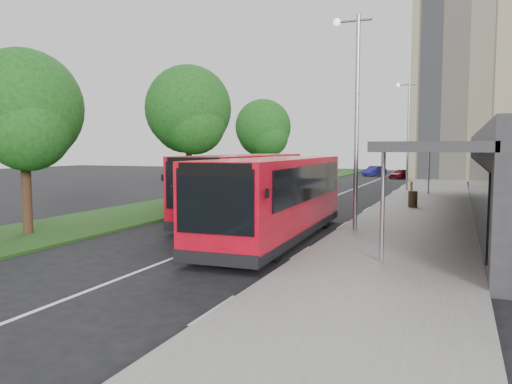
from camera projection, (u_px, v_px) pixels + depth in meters
ground at (233, 235)px, 18.71m from camera, size 120.00×120.00×0.00m
pavement at (430, 194)px, 34.90m from camera, size 5.00×80.00×0.15m
grass_verge at (258, 189)px, 39.79m from camera, size 5.00×80.00×0.10m
lane_centre_line at (329, 198)px, 32.55m from camera, size 0.12×70.00×0.01m
kerb_dashes at (389, 195)px, 35.00m from camera, size 0.12×56.00×0.01m
tree_near at (24, 116)px, 18.24m from camera, size 4.32×4.32×6.88m
tree_mid at (189, 115)px, 29.24m from camera, size 5.05×5.05×8.11m
tree_far at (263, 131)px, 40.36m from camera, size 4.51×4.51×7.23m
lamp_post_near at (355, 109)px, 18.60m from camera, size 1.44×0.28×8.00m
lamp_post_far at (407, 129)px, 37.04m from camera, size 1.44×0.28×8.00m
bus_main at (276, 198)px, 17.64m from camera, size 2.99×10.39×2.92m
bus_second at (245, 186)px, 22.80m from camera, size 3.14×10.58×2.96m
litter_bin at (413, 199)px, 26.32m from camera, size 0.58×0.58×0.86m
bollard at (411, 189)px, 32.61m from camera, size 0.19×0.19×0.95m
car_near at (400, 174)px, 53.27m from camera, size 2.27×3.38×1.07m
car_far at (374, 171)px, 58.64m from camera, size 2.51×3.78×1.18m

